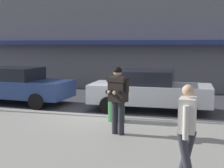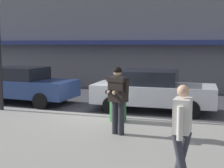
# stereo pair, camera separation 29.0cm
# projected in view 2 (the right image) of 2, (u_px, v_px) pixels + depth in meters

# --- Properties ---
(ground_plane) EXTENTS (80.00, 80.00, 0.00)m
(ground_plane) POSITION_uv_depth(u_px,v_px,m) (109.00, 118.00, 10.76)
(ground_plane) COLOR #3D3D42
(sidewalk) EXTENTS (32.00, 5.30, 0.14)m
(sidewalk) POSITION_uv_depth(u_px,v_px,m) (110.00, 143.00, 7.75)
(sidewalk) COLOR gray
(sidewalk) RESTS_ON ground
(curb_paint_line) EXTENTS (28.00, 0.12, 0.01)m
(curb_paint_line) POSITION_uv_depth(u_px,v_px,m) (138.00, 119.00, 10.48)
(curb_paint_line) COLOR silver
(curb_paint_line) RESTS_ON ground
(parked_sedan_near) EXTENTS (4.56, 2.05, 1.54)m
(parked_sedan_near) POSITION_uv_depth(u_px,v_px,m) (23.00, 85.00, 13.35)
(parked_sedan_near) COLOR navy
(parked_sedan_near) RESTS_ON ground
(parked_sedan_mid) EXTENTS (4.58, 2.09, 1.54)m
(parked_sedan_mid) POSITION_uv_depth(u_px,v_px,m) (153.00, 90.00, 11.70)
(parked_sedan_mid) COLOR silver
(parked_sedan_mid) RESTS_ON ground
(man_texting_on_phone) EXTENTS (0.63, 0.64, 1.81)m
(man_texting_on_phone) POSITION_uv_depth(u_px,v_px,m) (118.00, 93.00, 8.15)
(man_texting_on_phone) COLOR #23232B
(man_texting_on_phone) RESTS_ON sidewalk
(pedestrian_in_light_coat) EXTENTS (0.34, 0.60, 1.70)m
(pedestrian_in_light_coat) POSITION_uv_depth(u_px,v_px,m) (182.00, 126.00, 5.41)
(pedestrian_in_light_coat) COLOR #33333D
(pedestrian_in_light_coat) RESTS_ON sidewalk
(trash_bin) EXTENTS (0.55, 0.55, 0.98)m
(trash_bin) POSITION_uv_depth(u_px,v_px,m) (118.00, 105.00, 9.67)
(trash_bin) COLOR #2D6638
(trash_bin) RESTS_ON sidewalk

